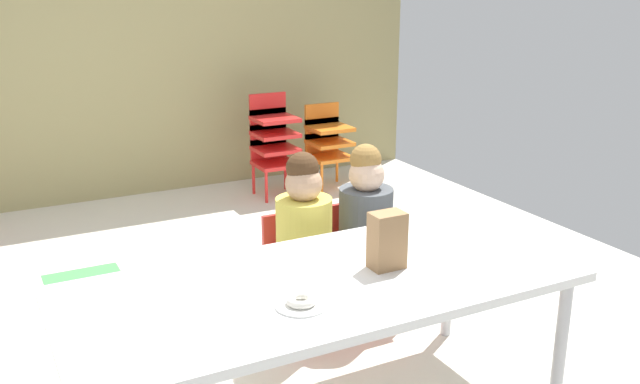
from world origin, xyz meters
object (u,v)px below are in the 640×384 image
paper_bag_brown (387,240)px  paper_plate_near_edge (301,305)px  craft_table (322,291)px  seated_child_middle_seat (365,219)px  donut_powdered_on_plate (301,300)px  seated_child_near_camera (303,230)px  kid_chair_red_stack (273,139)px  kid_chair_orange_stack (327,140)px

paper_bag_brown → paper_plate_near_edge: bearing=-161.4°
craft_table → seated_child_middle_seat: (0.57, 0.64, -0.01)m
seated_child_middle_seat → donut_powdered_on_plate: size_ratio=8.83×
craft_table → seated_child_near_camera: size_ratio=2.06×
seated_child_near_camera → paper_plate_near_edge: (-0.40, -0.80, 0.06)m
kid_chair_red_stack → paper_plate_near_edge: kid_chair_red_stack is taller
seated_child_middle_seat → donut_powdered_on_plate: seated_child_middle_seat is taller
craft_table → paper_bag_brown: bearing=-2.7°
kid_chair_red_stack → donut_powdered_on_plate: (-1.21, -2.99, 0.18)m
seated_child_middle_seat → paper_plate_near_edge: seated_child_middle_seat is taller
seated_child_near_camera → paper_plate_near_edge: 0.90m
craft_table → seated_child_near_camera: seated_child_near_camera is taller
paper_plate_near_edge → donut_powdered_on_plate: (0.00, 0.00, 0.02)m
seated_child_near_camera → paper_bag_brown: bearing=-87.2°
seated_child_near_camera → donut_powdered_on_plate: (-0.40, -0.80, 0.08)m
donut_powdered_on_plate → kid_chair_orange_stack: bearing=60.6°
seated_child_near_camera → paper_plate_near_edge: size_ratio=5.10×
paper_bag_brown → donut_powdered_on_plate: size_ratio=2.12×
paper_plate_near_edge → craft_table: bearing=44.1°
kid_chair_orange_stack → paper_plate_near_edge: kid_chair_orange_stack is taller
kid_chair_red_stack → kid_chair_orange_stack: size_ratio=1.18×
kid_chair_red_stack → kid_chair_orange_stack: 0.48m
seated_child_near_camera → paper_bag_brown: 0.68m
paper_plate_near_edge → donut_powdered_on_plate: 0.02m
seated_child_middle_seat → donut_powdered_on_plate: 1.09m
seated_child_middle_seat → kid_chair_orange_stack: seated_child_middle_seat is taller
paper_bag_brown → kid_chair_red_stack: bearing=74.7°
kid_chair_red_stack → paper_plate_near_edge: size_ratio=4.44×
paper_bag_brown → paper_plate_near_edge: (-0.43, -0.14, -0.11)m
paper_plate_near_edge → paper_bag_brown: bearing=18.6°
seated_child_middle_seat → craft_table: bearing=-131.3°
kid_chair_orange_stack → craft_table: bearing=-118.3°
seated_child_middle_seat → kid_chair_red_stack: 2.24m
craft_table → seated_child_middle_seat: 0.86m
craft_table → paper_plate_near_edge: 0.23m
craft_table → donut_powdered_on_plate: bearing=-135.9°
seated_child_middle_seat → kid_chair_red_stack: bearing=77.7°
donut_powdered_on_plate → paper_plate_near_edge: bearing=0.0°
kid_chair_red_stack → donut_powdered_on_plate: size_ratio=7.70×
craft_table → seated_child_near_camera: bearing=69.9°
seated_child_middle_seat → kid_chair_red_stack: seated_child_middle_seat is taller
paper_bag_brown → donut_powdered_on_plate: 0.46m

